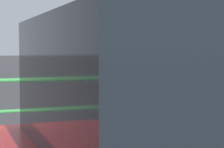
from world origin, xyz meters
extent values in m
cylinder|color=black|center=(0.08, 0.29, 1.32)|extent=(0.16, 0.16, 0.32)
sphere|color=silver|center=(0.08, 0.29, 1.51)|extent=(0.15, 0.15, 0.15)
cube|color=black|center=(0.07, 0.21, 1.39)|extent=(0.09, 0.01, 0.07)
cube|color=yellow|center=(0.07, 0.21, 1.27)|extent=(0.09, 0.01, 0.09)
cube|color=beige|center=(-0.38, 0.46, 1.24)|extent=(0.47, 0.36, 0.60)
sphere|color=tan|center=(-0.38, 0.46, 1.65)|extent=(0.22, 0.22, 0.22)
cylinder|color=beige|center=(-0.61, 0.56, 1.26)|extent=(0.09, 0.09, 0.57)
cylinder|color=beige|center=(-0.07, 0.54, 1.37)|extent=(0.26, 0.48, 0.45)
cylinder|color=#2D7A38|center=(0.00, 3.11, 1.14)|extent=(24.00, 0.06, 0.06)
cylinder|color=#2D7A38|center=(0.00, 3.11, 0.69)|extent=(24.00, 0.05, 0.05)
cylinder|color=#2D7A38|center=(1.09, 3.11, 0.64)|extent=(0.06, 0.06, 0.99)
camera|label=1|loc=(-1.63, -3.21, 1.61)|focal=69.47mm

